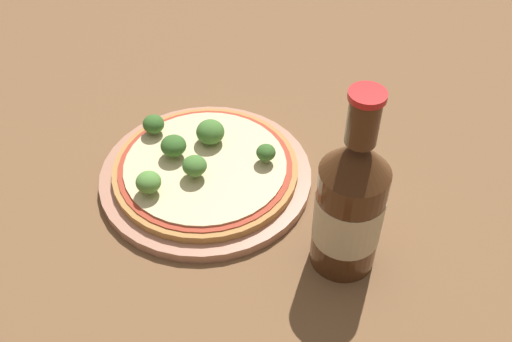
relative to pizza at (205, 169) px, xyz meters
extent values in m
plane|color=brown|center=(0.01, 0.00, -0.02)|extent=(3.00, 3.00, 0.00)
cylinder|color=tan|center=(0.00, 0.00, -0.01)|extent=(0.25, 0.25, 0.01)
cylinder|color=#B77F42|center=(0.00, 0.00, 0.00)|extent=(0.22, 0.22, 0.01)
cylinder|color=#A83823|center=(0.00, 0.00, 0.00)|extent=(0.20, 0.20, 0.00)
cylinder|color=beige|center=(0.00, 0.00, 0.00)|extent=(0.19, 0.19, 0.00)
cylinder|color=#89A866|center=(-0.04, -0.06, 0.01)|extent=(0.01, 0.01, 0.01)
ellipsoid|color=#568E3D|center=(-0.04, -0.06, 0.02)|extent=(0.03, 0.03, 0.02)
cylinder|color=#89A866|center=(0.00, -0.02, 0.01)|extent=(0.01, 0.01, 0.01)
ellipsoid|color=#477A33|center=(0.00, -0.02, 0.02)|extent=(0.03, 0.03, 0.02)
cylinder|color=#89A866|center=(-0.04, 0.00, 0.01)|extent=(0.01, 0.01, 0.01)
ellipsoid|color=#386628|center=(-0.04, 0.00, 0.02)|extent=(0.03, 0.03, 0.02)
cylinder|color=#89A866|center=(-0.08, 0.03, 0.01)|extent=(0.01, 0.01, 0.01)
ellipsoid|color=#386628|center=(-0.08, 0.03, 0.02)|extent=(0.03, 0.03, 0.02)
cylinder|color=#89A866|center=(-0.01, 0.04, 0.01)|extent=(0.01, 0.01, 0.01)
ellipsoid|color=#477A33|center=(-0.01, 0.04, 0.02)|extent=(0.03, 0.03, 0.03)
cylinder|color=#89A866|center=(0.07, 0.03, 0.01)|extent=(0.01, 0.01, 0.01)
ellipsoid|color=#386628|center=(0.07, 0.03, 0.02)|extent=(0.02, 0.02, 0.02)
cylinder|color=#472814|center=(0.18, -0.05, 0.04)|extent=(0.07, 0.07, 0.13)
cylinder|color=#C6B793|center=(0.18, -0.05, 0.05)|extent=(0.07, 0.07, 0.06)
cone|color=#472814|center=(0.18, -0.05, 0.13)|extent=(0.07, 0.07, 0.04)
cylinder|color=#472814|center=(0.18, -0.05, 0.17)|extent=(0.03, 0.03, 0.05)
cylinder|color=red|center=(0.18, -0.05, 0.19)|extent=(0.03, 0.03, 0.01)
camera|label=1|loc=(0.23, -0.45, 0.49)|focal=42.00mm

